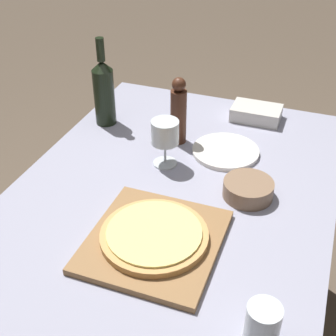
{
  "coord_description": "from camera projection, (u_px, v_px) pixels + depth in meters",
  "views": [
    {
      "loc": [
        0.36,
        -1.02,
        1.6
      ],
      "look_at": [
        -0.02,
        0.02,
        0.84
      ],
      "focal_mm": 50.0,
      "sensor_mm": 36.0,
      "label": 1
    }
  ],
  "objects": [
    {
      "name": "food_container",
      "position": [
        256.0,
        113.0,
        1.69
      ],
      "size": [
        0.17,
        0.11,
        0.05
      ],
      "color": "beige",
      "rests_on": "dining_table"
    },
    {
      "name": "small_bowl",
      "position": [
        248.0,
        189.0,
        1.32
      ],
      "size": [
        0.14,
        0.14,
        0.05
      ],
      "color": "#84664C",
      "rests_on": "dining_table"
    },
    {
      "name": "dinner_plate",
      "position": [
        226.0,
        151.0,
        1.52
      ],
      "size": [
        0.22,
        0.22,
        0.01
      ],
      "color": "silver",
      "rests_on": "dining_table"
    },
    {
      "name": "wine_glass",
      "position": [
        165.0,
        134.0,
        1.41
      ],
      "size": [
        0.09,
        0.09,
        0.15
      ],
      "color": "silver",
      "rests_on": "dining_table"
    },
    {
      "name": "drinking_tumbler",
      "position": [
        262.0,
        325.0,
        0.92
      ],
      "size": [
        0.07,
        0.07,
        0.1
      ],
      "color": "silver",
      "rests_on": "dining_table"
    },
    {
      "name": "wine_bottle",
      "position": [
        104.0,
        91.0,
        1.62
      ],
      "size": [
        0.07,
        0.07,
        0.31
      ],
      "color": "black",
      "rests_on": "dining_table"
    },
    {
      "name": "pepper_mill",
      "position": [
        178.0,
        112.0,
        1.52
      ],
      "size": [
        0.05,
        0.05,
        0.23
      ],
      "color": "#4C2819",
      "rests_on": "dining_table"
    },
    {
      "name": "cutting_board",
      "position": [
        154.0,
        241.0,
        1.17
      ],
      "size": [
        0.32,
        0.34,
        0.02
      ],
      "color": "olive",
      "rests_on": "dining_table"
    },
    {
      "name": "dining_table",
      "position": [
        172.0,
        218.0,
        1.42
      ],
      "size": [
        0.91,
        1.27,
        0.78
      ],
      "color": "#9393A8",
      "rests_on": "ground_plane"
    },
    {
      "name": "pizza",
      "position": [
        154.0,
        235.0,
        1.16
      ],
      "size": [
        0.27,
        0.27,
        0.02
      ],
      "color": "tan",
      "rests_on": "cutting_board"
    }
  ]
}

